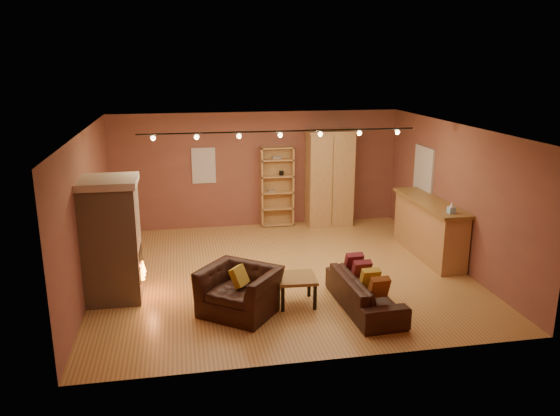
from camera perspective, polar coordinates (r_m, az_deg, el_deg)
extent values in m
plane|color=#A3733A|center=(10.67, 0.22, -6.75)|extent=(7.00, 7.00, 0.00)
plane|color=brown|center=(9.97, 0.23, 8.34)|extent=(7.00, 7.00, 0.00)
cube|color=brown|center=(13.36, -2.37, 4.02)|extent=(7.00, 0.02, 2.80)
cube|color=brown|center=(10.20, -19.48, -0.41)|extent=(0.02, 6.50, 2.80)
cube|color=brown|center=(11.39, 17.80, 1.32)|extent=(0.02, 6.50, 2.80)
cube|color=tan|center=(9.68, -17.16, -3.51)|extent=(0.90, 0.90, 2.00)
cube|color=beige|center=(9.41, -17.66, 2.62)|extent=(0.98, 0.98, 0.12)
cube|color=black|center=(9.77, -14.58, -5.63)|extent=(0.10, 0.65, 0.55)
cone|color=orange|center=(9.81, -14.18, -6.27)|extent=(0.10, 0.10, 0.22)
cube|color=silver|center=(13.19, -7.98, 4.41)|extent=(0.56, 0.04, 0.86)
cube|color=tan|center=(13.50, -0.42, 2.36)|extent=(0.81, 0.04, 1.98)
cube|color=tan|center=(13.30, -1.95, 2.16)|extent=(0.04, 0.31, 1.98)
cube|color=tan|center=(13.44, 1.29, 2.30)|extent=(0.04, 0.31, 1.98)
cube|color=gray|center=(13.37, -0.89, 1.76)|extent=(0.18, 0.12, 0.05)
cube|color=black|center=(13.31, 0.13, 3.64)|extent=(0.10, 0.10, 0.12)
cube|color=tan|center=(13.61, -0.31, -1.66)|extent=(0.81, 0.31, 0.04)
cube|color=tan|center=(13.50, -0.32, 0.00)|extent=(0.81, 0.31, 0.04)
cube|color=tan|center=(13.39, -0.32, 1.67)|extent=(0.81, 0.31, 0.03)
cube|color=tan|center=(13.31, -0.32, 3.36)|extent=(0.81, 0.31, 0.04)
cube|color=tan|center=(13.23, -0.33, 5.08)|extent=(0.81, 0.31, 0.04)
cube|color=tan|center=(13.18, -0.33, 6.33)|extent=(0.81, 0.31, 0.04)
cube|color=tan|center=(13.47, 5.18, 2.98)|extent=(1.10, 0.60, 2.30)
cube|color=olive|center=(13.20, 5.53, 2.71)|extent=(0.02, 0.01, 2.20)
cube|color=tan|center=(13.27, 5.31, 7.96)|extent=(1.16, 0.66, 0.06)
cube|color=tan|center=(11.82, 15.29, -2.19)|extent=(0.54, 2.37, 1.13)
cube|color=olive|center=(11.66, 15.49, 0.60)|extent=(0.66, 2.49, 0.06)
cube|color=#8FC3E5|center=(10.79, 17.46, -0.18)|extent=(0.14, 0.14, 0.13)
cone|color=white|center=(10.76, 17.51, 0.42)|extent=(0.08, 0.08, 0.10)
cube|color=silver|center=(12.55, 14.80, 3.96)|extent=(0.05, 0.90, 1.00)
imported|color=black|center=(9.20, 8.88, -8.14)|extent=(0.65, 1.94, 0.75)
cube|color=brown|center=(8.65, 10.31, -8.12)|extent=(0.31, 0.24, 0.36)
cube|color=gold|center=(8.96, 9.38, -7.23)|extent=(0.31, 0.24, 0.36)
cube|color=maroon|center=(9.27, 8.51, -6.40)|extent=(0.31, 0.24, 0.36)
cube|color=maroon|center=(9.59, 7.70, -5.62)|extent=(0.31, 0.24, 0.36)
imported|color=black|center=(8.90, -4.27, -7.88)|extent=(1.39, 1.31, 1.02)
cube|color=gold|center=(8.85, -4.29, -7.13)|extent=(0.37, 0.38, 0.34)
cube|color=olive|center=(9.22, 1.72, -7.34)|extent=(0.67, 0.67, 0.05)
cube|color=black|center=(9.03, 0.39, -9.55)|extent=(0.05, 0.05, 0.43)
cube|color=black|center=(9.13, 3.73, -9.27)|extent=(0.05, 0.05, 0.43)
cube|color=black|center=(9.51, -0.22, -8.22)|extent=(0.05, 0.05, 0.43)
cube|color=black|center=(9.61, 2.95, -7.98)|extent=(0.05, 0.05, 0.43)
cylinder|color=black|center=(10.17, 0.02, 8.03)|extent=(5.20, 0.03, 0.03)
sphere|color=#FFD88C|center=(10.02, -13.12, 7.12)|extent=(0.09, 0.09, 0.09)
sphere|color=#FFD88C|center=(10.02, -8.71, 7.34)|extent=(0.09, 0.09, 0.09)
sphere|color=#FFD88C|center=(10.07, -4.31, 7.51)|extent=(0.09, 0.09, 0.09)
sphere|color=#FFD88C|center=(10.18, 0.02, 7.64)|extent=(0.09, 0.09, 0.09)
sphere|color=#FFD88C|center=(10.35, 4.24, 7.72)|extent=(0.09, 0.09, 0.09)
sphere|color=#FFD88C|center=(10.57, 8.30, 7.76)|extent=(0.09, 0.09, 0.09)
sphere|color=#FFD88C|center=(10.84, 12.18, 7.76)|extent=(0.09, 0.09, 0.09)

